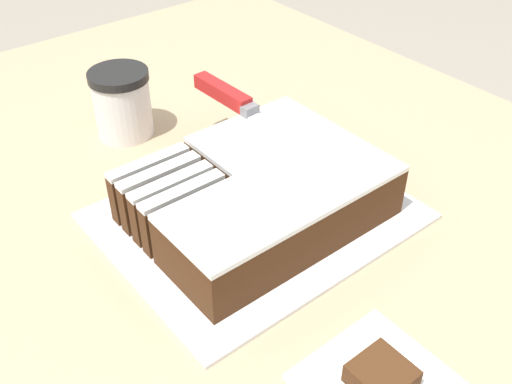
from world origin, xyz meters
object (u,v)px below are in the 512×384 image
object	(u,v)px
cake	(262,192)
brownie	(382,376)
coffee_cup	(122,103)
cake_board	(256,216)
knife	(237,102)

from	to	relation	value
cake	brownie	xyz separation A→B (m)	(0.28, -0.08, -0.03)
cake	coffee_cup	bearing A→B (deg)	-173.37
cake_board	cake	bearing A→B (deg)	54.15
cake	brownie	world-z (taller)	cake
knife	brownie	size ratio (longest dim) A/B	5.81
cake	brownie	size ratio (longest dim) A/B	5.65
cake_board	brownie	size ratio (longest dim) A/B	7.06
cake	coffee_cup	distance (m)	0.31
cake_board	cake	size ratio (longest dim) A/B	1.25
cake_board	cake	distance (m)	0.04
cake_board	knife	world-z (taller)	knife
cake_board	brownie	world-z (taller)	brownie
coffee_cup	knife	bearing A→B (deg)	33.18
knife	brownie	distance (m)	0.46
cake	knife	xyz separation A→B (m)	(-0.15, 0.07, 0.05)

